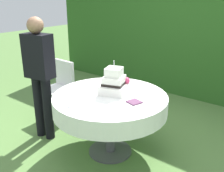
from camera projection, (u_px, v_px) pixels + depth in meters
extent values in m
plane|color=#547A3D|center=(110.00, 151.00, 3.27)|extent=(20.00, 20.00, 0.00)
cube|color=#28561E|center=(197.00, 28.00, 4.69)|extent=(6.20, 0.52, 2.49)
cylinder|color=#4C4C51|center=(110.00, 151.00, 3.27)|extent=(0.53, 0.53, 0.02)
cylinder|color=#4C4C51|center=(110.00, 126.00, 3.14)|extent=(0.11, 0.11, 0.72)
cylinder|color=brown|center=(110.00, 97.00, 3.02)|extent=(1.29, 1.29, 0.03)
cylinder|color=white|center=(110.00, 103.00, 3.04)|extent=(1.32, 1.32, 0.21)
cube|color=white|center=(114.00, 89.00, 3.06)|extent=(0.37, 0.37, 0.10)
cube|color=white|center=(114.00, 81.00, 3.03)|extent=(0.29, 0.29, 0.10)
cube|color=black|center=(114.00, 83.00, 3.04)|extent=(0.30, 0.30, 0.03)
cube|color=white|center=(114.00, 72.00, 2.99)|extent=(0.22, 0.22, 0.10)
sphere|color=#D13866|center=(126.00, 81.00, 3.10)|extent=(0.09, 0.09, 0.09)
cylinder|color=silver|center=(114.00, 64.00, 2.96)|extent=(0.01, 0.01, 0.08)
cylinder|color=white|center=(77.00, 94.00, 3.03)|extent=(0.14, 0.14, 0.01)
cylinder|color=white|center=(72.00, 106.00, 2.73)|extent=(0.11, 0.11, 0.01)
cube|color=#603856|center=(134.00, 102.00, 2.81)|extent=(0.17, 0.17, 0.01)
cylinder|color=white|center=(43.00, 105.00, 4.04)|extent=(0.03, 0.03, 0.45)
cylinder|color=white|center=(56.00, 111.00, 3.85)|extent=(0.03, 0.03, 0.45)
cylinder|color=white|center=(59.00, 99.00, 4.27)|extent=(0.03, 0.03, 0.45)
cylinder|color=white|center=(72.00, 104.00, 4.08)|extent=(0.03, 0.03, 0.45)
cube|color=white|center=(56.00, 90.00, 3.97)|extent=(0.41, 0.41, 0.04)
cube|color=white|center=(65.00, 73.00, 4.03)|extent=(0.40, 0.05, 0.40)
cylinder|color=black|center=(39.00, 107.00, 3.50)|extent=(0.12, 0.12, 0.85)
cylinder|color=black|center=(48.00, 109.00, 3.43)|extent=(0.12, 0.12, 0.85)
cube|color=black|center=(38.00, 56.00, 3.23)|extent=(0.39, 0.26, 0.55)
sphere|color=#8C664C|center=(35.00, 25.00, 3.10)|extent=(0.20, 0.20, 0.20)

